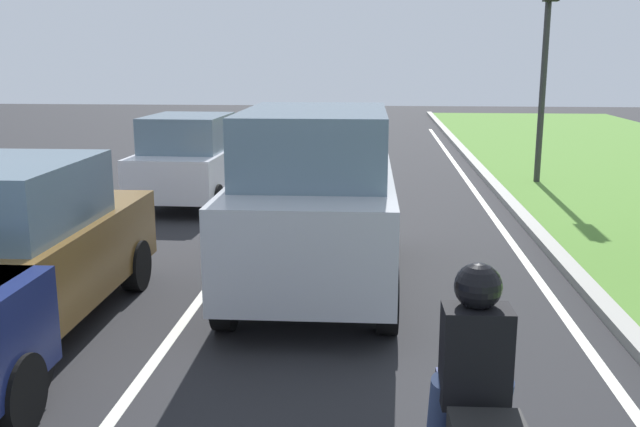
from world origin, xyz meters
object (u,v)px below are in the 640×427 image
at_px(rider_person, 475,352).
at_px(car_sedan_left_lane, 11,250).
at_px(traffic_light_near_right, 548,27).
at_px(car_hatchback_far, 192,159).
at_px(car_suv_ahead, 316,198).

bearing_deg(rider_person, car_sedan_left_lane, 144.96).
bearing_deg(traffic_light_near_right, car_hatchback_far, -160.47).
relative_size(rider_person, traffic_light_near_right, 0.22).
bearing_deg(traffic_light_near_right, car_suv_ahead, -119.85).
distance_m(car_sedan_left_lane, car_hatchback_far, 6.97).
height_order(car_sedan_left_lane, rider_person, car_sedan_left_lane).
distance_m(car_hatchback_far, traffic_light_near_right, 8.32).
xyz_separation_m(car_suv_ahead, rider_person, (1.35, -4.70, 0.02)).
bearing_deg(car_hatchback_far, rider_person, -65.05).
xyz_separation_m(car_hatchback_far, traffic_light_near_right, (7.43, 2.64, 2.66)).
xyz_separation_m(car_suv_ahead, car_sedan_left_lane, (-3.05, -1.80, -0.25)).
bearing_deg(traffic_light_near_right, car_sedan_left_lane, -128.11).
relative_size(car_sedan_left_lane, rider_person, 3.71).
height_order(car_hatchback_far, rider_person, car_hatchback_far).
distance_m(car_sedan_left_lane, traffic_light_near_right, 12.48).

